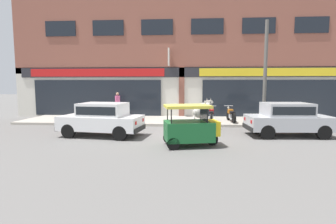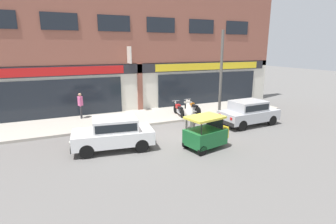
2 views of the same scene
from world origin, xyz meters
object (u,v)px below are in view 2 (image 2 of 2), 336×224
object	(u,v)px
car_1	(114,132)
utility_pole	(221,73)
motorcycle_1	(192,108)
motorcycle_0	(179,110)
pedestrian	(80,103)
cow	(189,113)
auto_rickshaw	(206,134)
car_0	(249,112)

from	to	relation	value
car_1	utility_pole	world-z (taller)	utility_pole
car_1	motorcycle_1	world-z (taller)	car_1
motorcycle_0	pedestrian	distance (m)	6.22
car_1	motorcycle_1	distance (m)	7.35
cow	auto_rickshaw	distance (m)	2.76
car_0	utility_pole	distance (m)	3.22
car_1	auto_rickshaw	bearing A→B (deg)	-22.67
pedestrian	cow	bearing A→B (deg)	-41.34
car_1	pedestrian	xyz separation A→B (m)	(-0.80, 5.65, 0.31)
car_0	car_1	size ratio (longest dim) A/B	0.98
car_0	car_1	world-z (taller)	same
auto_rickshaw	utility_pole	xyz separation A→B (m)	(3.95, 4.63, 2.19)
car_1	auto_rickshaw	world-z (taller)	auto_rickshaw
car_0	cow	bearing A→B (deg)	171.82
car_1	motorcycle_0	bearing A→B (deg)	36.36
motorcycle_0	pedestrian	size ratio (longest dim) A/B	1.13
motorcycle_1	pedestrian	distance (m)	7.25
cow	auto_rickshaw	xyz separation A→B (m)	(-0.56, -2.68, -0.35)
cow	motorcycle_1	xyz separation A→B (m)	(1.83, 2.83, -0.48)
cow	pedestrian	world-z (taller)	pedestrian
cow	car_0	size ratio (longest dim) A/B	0.54
car_0	motorcycle_1	distance (m)	3.86
motorcycle_0	utility_pole	size ratio (longest dim) A/B	0.33
cow	motorcycle_1	world-z (taller)	cow
car_1	auto_rickshaw	size ratio (longest dim) A/B	1.77
motorcycle_0	car_0	bearing A→B (deg)	-46.96
auto_rickshaw	utility_pole	bearing A→B (deg)	49.57
pedestrian	car_0	bearing A→B (deg)	-29.83
car_0	utility_pole	xyz separation A→B (m)	(-0.31, 2.48, 2.03)
car_0	car_1	bearing A→B (deg)	-176.08
cow	car_1	xyz separation A→B (m)	(-4.39, -1.09, -0.19)
motorcycle_0	pedestrian	bearing A→B (deg)	162.18
motorcycle_1	pedestrian	xyz separation A→B (m)	(-7.02, 1.73, 0.60)
car_1	motorcycle_1	size ratio (longest dim) A/B	2.07
cow	motorcycle_1	size ratio (longest dim) A/B	1.10
car_0	auto_rickshaw	xyz separation A→B (m)	(-4.26, -2.15, -0.15)
pedestrian	motorcycle_0	bearing A→B (deg)	-17.82
motorcycle_1	utility_pole	xyz separation A→B (m)	(1.56, -0.89, 2.32)
cow	motorcycle_0	world-z (taller)	cow
auto_rickshaw	motorcycle_0	xyz separation A→B (m)	(1.27, 5.35, -0.13)
cow	motorcycle_0	distance (m)	2.80
car_1	utility_pole	xyz separation A→B (m)	(7.78, 3.03, 2.03)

